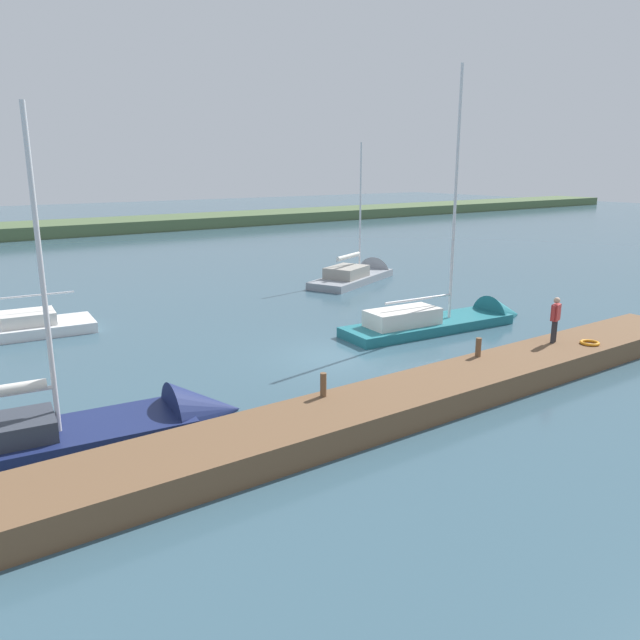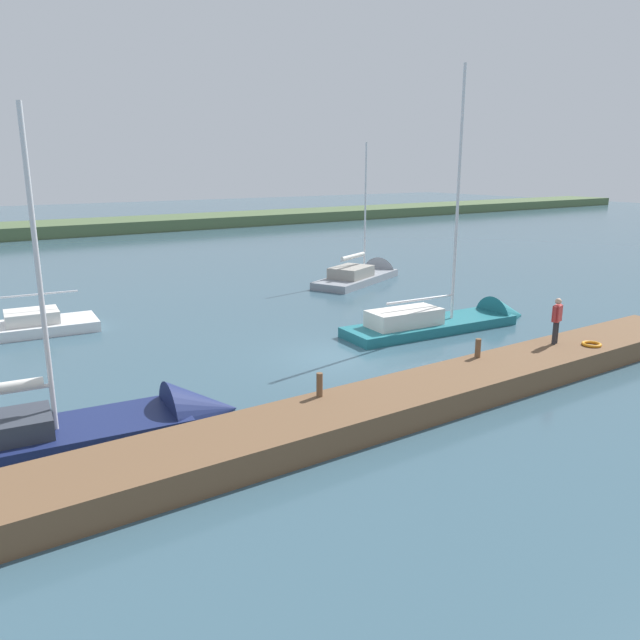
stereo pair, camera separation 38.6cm
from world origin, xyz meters
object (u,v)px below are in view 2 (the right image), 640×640
life_ring_buoy (592,344)px  sailboat_behind_pier (456,323)px  sailboat_mid_channel (107,429)px  person_on_dock (557,318)px  sailboat_far_right (368,277)px  mooring_post_near (478,348)px  mooring_post_far (320,385)px

life_ring_buoy → sailboat_behind_pier: size_ratio=0.06×
life_ring_buoy → sailboat_mid_channel: 15.93m
life_ring_buoy → person_on_dock: person_on_dock is taller
person_on_dock → sailboat_far_right: bearing=146.1°
mooring_post_near → mooring_post_far: size_ratio=0.94×
sailboat_far_right → sailboat_behind_pier: bearing=-133.9°
mooring_post_far → sailboat_mid_channel: sailboat_mid_channel is taller
sailboat_mid_channel → sailboat_far_right: 23.99m
sailboat_mid_channel → sailboat_behind_pier: 15.82m
sailboat_behind_pier → person_on_dock: bearing=-95.2°
sailboat_mid_channel → person_on_dock: size_ratio=5.68×
person_on_dock → sailboat_mid_channel: bearing=-118.3°
mooring_post_far → person_on_dock: 9.63m
mooring_post_far → sailboat_behind_pier: sailboat_behind_pier is taller
life_ring_buoy → sailboat_mid_channel: size_ratio=0.07×
mooring_post_near → life_ring_buoy: size_ratio=0.94×
sailboat_mid_channel → person_on_dock: sailboat_mid_channel is taller
sailboat_far_right → person_on_dock: sailboat_far_right is taller
sailboat_behind_pier → sailboat_mid_channel: bearing=-165.5°
life_ring_buoy → sailboat_behind_pier: bearing=-90.9°
sailboat_mid_channel → mooring_post_near: bearing=-5.9°
sailboat_behind_pier → mooring_post_near: bearing=-126.1°
sailboat_mid_channel → sailboat_behind_pier: sailboat_behind_pier is taller
life_ring_buoy → sailboat_behind_pier: sailboat_behind_pier is taller
mooring_post_far → life_ring_buoy: size_ratio=1.00×
mooring_post_near → person_on_dock: 3.51m
person_on_dock → mooring_post_far: bearing=-109.9°
mooring_post_far → sailboat_mid_channel: bearing=-25.5°
sailboat_far_right → sailboat_behind_pier: sailboat_behind_pier is taller
life_ring_buoy → sailboat_far_right: 18.04m
sailboat_far_right → person_on_dock: (4.95, 16.69, 1.55)m
sailboat_mid_channel → person_on_dock: (-14.63, 2.82, 1.51)m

